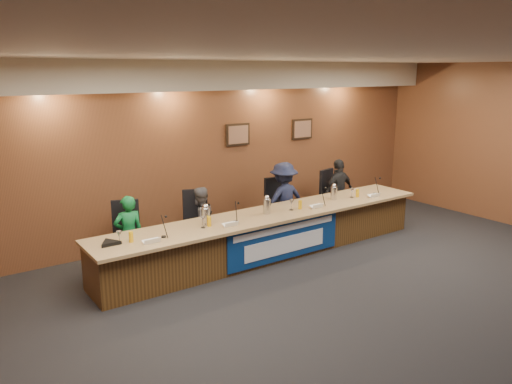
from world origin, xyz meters
TOP-DOWN VIEW (x-y plane):
  - floor at (0.00, 0.00)m, footprint 10.00×10.00m
  - ceiling at (0.00, 0.00)m, footprint 10.00×8.00m
  - wall_back at (0.00, 4.00)m, footprint 10.00×0.04m
  - soffit at (0.00, 3.75)m, footprint 10.00×0.50m
  - dais_body at (0.00, 2.40)m, footprint 6.00×0.80m
  - dais_top at (0.00, 2.35)m, footprint 6.10×0.95m
  - banner at (0.00, 1.99)m, footprint 2.20×0.02m
  - banner_text_upper at (0.00, 1.97)m, footprint 2.00×0.01m
  - banner_text_lower at (0.00, 1.97)m, footprint 1.60×0.01m
  - wall_photo_left at (0.40, 3.97)m, footprint 0.52×0.04m
  - wall_photo_right at (2.00, 3.97)m, footprint 0.52×0.04m
  - panelist_a at (-2.19, 3.05)m, footprint 0.47×0.34m
  - panelist_b at (-0.96, 3.05)m, footprint 0.67×0.58m
  - panelist_c at (0.80, 3.05)m, footprint 0.92×0.55m
  - panelist_d at (2.22, 3.05)m, footprint 0.80×0.39m
  - office_chair_a at (-2.19, 3.15)m, footprint 0.62×0.62m
  - office_chair_b at (-0.96, 3.15)m, footprint 0.62×0.62m
  - office_chair_c at (0.80, 3.15)m, footprint 0.53×0.53m
  - office_chair_d at (2.22, 3.15)m, footprint 0.58×0.58m
  - nameplate_a at (-2.23, 2.08)m, footprint 0.24×0.08m
  - microphone_a at (-1.99, 2.23)m, footprint 0.07×0.07m
  - juice_glass_a at (-2.44, 2.30)m, footprint 0.06×0.06m
  - water_glass_a at (-2.60, 2.33)m, footprint 0.08×0.08m
  - nameplate_b at (-0.94, 2.10)m, footprint 0.24×0.08m
  - microphone_b at (-0.78, 2.26)m, footprint 0.07×0.07m
  - juice_glass_b at (-1.21, 2.31)m, footprint 0.06×0.06m
  - water_glass_b at (-1.33, 2.29)m, footprint 0.08×0.08m
  - nameplate_c at (0.82, 2.13)m, footprint 0.24×0.08m
  - microphone_c at (0.98, 2.22)m, footprint 0.07×0.07m
  - juice_glass_c at (0.54, 2.26)m, footprint 0.06×0.06m
  - water_glass_c at (0.37, 2.29)m, footprint 0.08×0.08m
  - nameplate_d at (2.19, 2.07)m, footprint 0.24×0.08m
  - microphone_d at (2.37, 2.24)m, footprint 0.07×0.07m
  - juice_glass_d at (1.94, 2.28)m, footprint 0.06×0.06m
  - water_glass_d at (1.81, 2.30)m, footprint 0.08×0.08m
  - carafe_left at (-1.22, 2.40)m, footprint 0.13×0.13m
  - carafe_mid at (-0.10, 2.35)m, footprint 0.12×0.12m
  - carafe_right at (1.44, 2.40)m, footprint 0.12×0.12m
  - speakerphone at (-2.72, 2.37)m, footprint 0.32×0.32m

SIDE VIEW (x-z plane):
  - floor at x=0.00m, z-range 0.00..0.00m
  - banner_text_lower at x=0.00m, z-range 0.16..0.44m
  - dais_body at x=0.00m, z-range 0.00..0.70m
  - banner at x=0.00m, z-range 0.05..0.71m
  - office_chair_a at x=-2.19m, z-range 0.44..0.52m
  - office_chair_b at x=-0.96m, z-range 0.44..0.52m
  - office_chair_c at x=0.80m, z-range 0.44..0.52m
  - office_chair_d at x=2.22m, z-range 0.44..0.52m
  - banner_text_upper at x=0.00m, z-range 0.53..0.63m
  - panelist_b at x=-0.96m, z-range 0.00..1.18m
  - panelist_a at x=-2.19m, z-range 0.00..1.22m
  - panelist_d at x=2.22m, z-range 0.00..1.32m
  - panelist_c at x=0.80m, z-range 0.00..1.41m
  - dais_top at x=0.00m, z-range 0.70..0.75m
  - microphone_a at x=-1.99m, z-range 0.75..0.77m
  - microphone_b at x=-0.78m, z-range 0.75..0.77m
  - microphone_c at x=0.98m, z-range 0.75..0.77m
  - microphone_d at x=2.37m, z-range 0.75..0.77m
  - speakerphone at x=-2.72m, z-range 0.75..0.80m
  - nameplate_a at x=-2.23m, z-range 0.74..0.85m
  - nameplate_b at x=-0.94m, z-range 0.74..0.85m
  - nameplate_c at x=0.82m, z-range 0.74..0.85m
  - nameplate_d at x=2.19m, z-range 0.74..0.85m
  - juice_glass_a at x=-2.44m, z-range 0.75..0.90m
  - juice_glass_b at x=-1.21m, z-range 0.75..0.90m
  - juice_glass_c at x=0.54m, z-range 0.75..0.90m
  - juice_glass_d at x=1.94m, z-range 0.75..0.90m
  - water_glass_a at x=-2.60m, z-range 0.75..0.93m
  - water_glass_b at x=-1.33m, z-range 0.75..0.93m
  - water_glass_c at x=0.37m, z-range 0.75..0.93m
  - water_glass_d at x=1.81m, z-range 0.75..0.93m
  - carafe_right at x=1.44m, z-range 0.75..0.98m
  - carafe_mid at x=-0.10m, z-range 0.75..1.00m
  - carafe_left at x=-1.22m, z-range 0.75..1.01m
  - wall_back at x=0.00m, z-range 0.00..3.20m
  - wall_photo_left at x=0.40m, z-range 1.64..2.06m
  - wall_photo_right at x=2.00m, z-range 1.64..2.06m
  - soffit at x=0.00m, z-range 2.70..3.20m
  - ceiling at x=0.00m, z-range 3.18..3.22m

